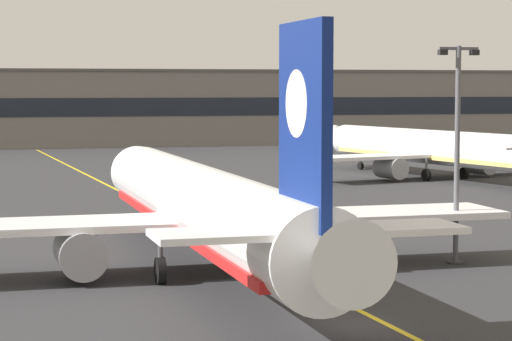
% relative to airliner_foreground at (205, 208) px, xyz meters
% --- Properties ---
extents(ground_plane, '(400.00, 400.00, 0.00)m').
position_rel_airliner_foreground_xyz_m(ground_plane, '(2.79, -12.36, -3.37)').
color(ground_plane, '#2D2D30').
extents(taxiway_centreline, '(11.68, 179.66, 0.01)m').
position_rel_airliner_foreground_xyz_m(taxiway_centreline, '(2.79, 17.64, -3.37)').
color(taxiway_centreline, yellow).
rests_on(taxiway_centreline, ground).
extents(airliner_foreground, '(32.09, 41.46, 11.65)m').
position_rel_airliner_foreground_xyz_m(airliner_foreground, '(0.00, 0.00, 0.00)').
color(airliner_foreground, white).
rests_on(airliner_foreground, ground).
extents(airliner_background, '(29.52, 37.54, 10.67)m').
position_rel_airliner_foreground_xyz_m(airliner_background, '(33.80, 47.76, -0.28)').
color(airliner_background, white).
rests_on(airliner_background, ground).
extents(apron_lamp_post, '(2.24, 0.90, 11.49)m').
position_rel_airliner_foreground_xyz_m(apron_lamp_post, '(13.58, 0.03, 2.67)').
color(apron_lamp_post, '#515156').
rests_on(apron_lamp_post, ground).
extents(safety_cone_by_nose_gear, '(0.44, 0.44, 0.55)m').
position_rel_airliner_foreground_xyz_m(safety_cone_by_nose_gear, '(1.19, 15.35, -3.11)').
color(safety_cone_by_nose_gear, orange).
rests_on(safety_cone_by_nose_gear, ground).
extents(terminal_building, '(132.21, 12.40, 12.01)m').
position_rel_airliner_foreground_xyz_m(terminal_building, '(12.44, 115.22, 2.64)').
color(terminal_building, slate).
rests_on(terminal_building, ground).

